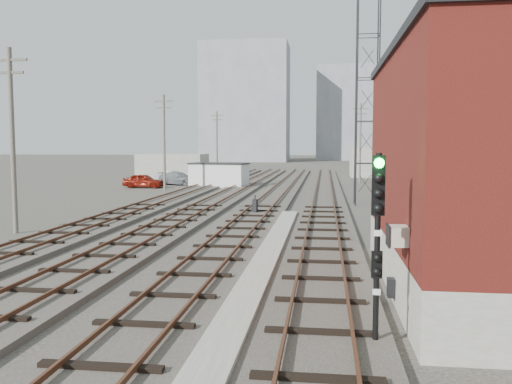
% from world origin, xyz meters
% --- Properties ---
extents(ground, '(320.00, 320.00, 0.00)m').
position_xyz_m(ground, '(0.00, 60.00, 0.00)').
color(ground, '#282621').
rests_on(ground, ground).
extents(track_right, '(3.20, 90.00, 0.39)m').
position_xyz_m(track_right, '(2.50, 39.00, 0.11)').
color(track_right, '#332D28').
rests_on(track_right, ground).
extents(track_mid_right, '(3.20, 90.00, 0.39)m').
position_xyz_m(track_mid_right, '(-1.50, 39.00, 0.11)').
color(track_mid_right, '#332D28').
rests_on(track_mid_right, ground).
extents(track_mid_left, '(3.20, 90.00, 0.39)m').
position_xyz_m(track_mid_left, '(-5.50, 39.00, 0.11)').
color(track_mid_left, '#332D28').
rests_on(track_mid_left, ground).
extents(track_left, '(3.20, 90.00, 0.39)m').
position_xyz_m(track_left, '(-9.50, 39.00, 0.11)').
color(track_left, '#332D28').
rests_on(track_left, ground).
extents(platform_curb, '(0.90, 28.00, 0.26)m').
position_xyz_m(platform_curb, '(0.50, 14.00, 0.13)').
color(platform_curb, gray).
rests_on(platform_curb, ground).
extents(brick_building, '(6.54, 12.20, 7.22)m').
position_xyz_m(brick_building, '(7.50, 12.00, 3.63)').
color(brick_building, gray).
rests_on(brick_building, ground).
extents(lattice_tower, '(1.60, 1.60, 15.00)m').
position_xyz_m(lattice_tower, '(5.50, 35.00, 7.50)').
color(lattice_tower, black).
rests_on(lattice_tower, ground).
extents(utility_pole_left_a, '(1.80, 0.24, 9.00)m').
position_xyz_m(utility_pole_left_a, '(-12.50, 20.00, 4.80)').
color(utility_pole_left_a, '#595147').
rests_on(utility_pole_left_a, ground).
extents(utility_pole_left_b, '(1.80, 0.24, 9.00)m').
position_xyz_m(utility_pole_left_b, '(-12.50, 45.00, 4.80)').
color(utility_pole_left_b, '#595147').
rests_on(utility_pole_left_b, ground).
extents(utility_pole_left_c, '(1.80, 0.24, 9.00)m').
position_xyz_m(utility_pole_left_c, '(-12.50, 70.00, 4.80)').
color(utility_pole_left_c, '#595147').
rests_on(utility_pole_left_c, ground).
extents(utility_pole_right_a, '(1.80, 0.24, 9.00)m').
position_xyz_m(utility_pole_right_a, '(6.50, 28.00, 4.80)').
color(utility_pole_right_a, '#595147').
rests_on(utility_pole_right_a, ground).
extents(utility_pole_right_b, '(1.80, 0.24, 9.00)m').
position_xyz_m(utility_pole_right_b, '(6.50, 58.00, 4.80)').
color(utility_pole_right_b, '#595147').
rests_on(utility_pole_right_b, ground).
extents(apartment_left, '(22.00, 14.00, 30.00)m').
position_xyz_m(apartment_left, '(-18.00, 135.00, 15.00)').
color(apartment_left, gray).
rests_on(apartment_left, ground).
extents(apartment_right, '(16.00, 12.00, 26.00)m').
position_xyz_m(apartment_right, '(8.00, 150.00, 13.00)').
color(apartment_right, gray).
rests_on(apartment_right, ground).
extents(shed_left, '(8.00, 5.00, 3.20)m').
position_xyz_m(shed_left, '(-16.00, 60.00, 1.60)').
color(shed_left, gray).
rests_on(shed_left, ground).
extents(shed_right, '(6.00, 6.00, 4.00)m').
position_xyz_m(shed_right, '(9.00, 70.00, 2.00)').
color(shed_right, gray).
rests_on(shed_right, ground).
extents(signal_mast, '(0.40, 0.41, 4.18)m').
position_xyz_m(signal_mast, '(3.70, 6.77, 2.48)').
color(signal_mast, gray).
rests_on(signal_mast, ground).
extents(switch_stand, '(0.34, 0.34, 1.19)m').
position_xyz_m(switch_stand, '(-1.66, 28.09, 0.56)').
color(switch_stand, black).
rests_on(switch_stand, ground).
extents(site_trailer, '(6.31, 3.69, 2.49)m').
position_xyz_m(site_trailer, '(-8.16, 49.41, 1.26)').
color(site_trailer, silver).
rests_on(site_trailer, ground).
extents(car_red, '(4.25, 1.90, 1.42)m').
position_xyz_m(car_red, '(-15.53, 47.82, 0.71)').
color(car_red, maroon).
rests_on(car_red, ground).
extents(car_silver, '(4.51, 2.40, 1.41)m').
position_xyz_m(car_silver, '(-13.96, 53.49, 0.71)').
color(car_silver, '#9B9EA2').
rests_on(car_silver, ground).
extents(car_grey, '(5.12, 3.65, 1.38)m').
position_xyz_m(car_grey, '(-13.03, 52.02, 0.69)').
color(car_grey, gray).
rests_on(car_grey, ground).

